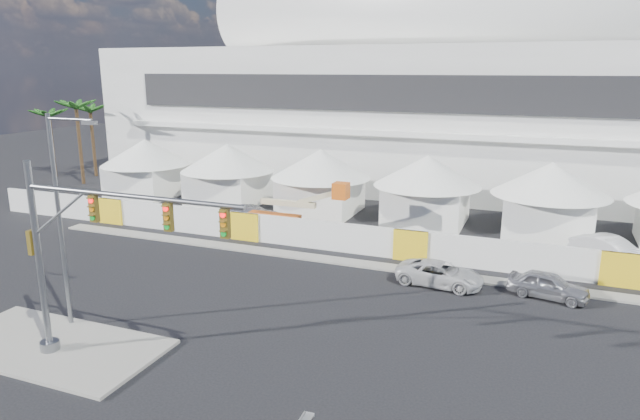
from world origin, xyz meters
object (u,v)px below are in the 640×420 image
at_px(sedan_silver, 548,285).
at_px(pickup_curb, 440,274).
at_px(traffic_mast, 75,256).
at_px(lot_car_a, 611,250).
at_px(streetlight_median, 62,208).
at_px(lot_car_c, 253,214).
at_px(boom_lift, 281,218).

relative_size(sedan_silver, pickup_curb, 0.86).
height_order(sedan_silver, traffic_mast, traffic_mast).
bearing_deg(traffic_mast, sedan_silver, 39.13).
relative_size(sedan_silver, lot_car_a, 0.83).
relative_size(sedan_silver, traffic_mast, 0.41).
bearing_deg(streetlight_median, traffic_mast, -39.31).
xyz_separation_m(lot_car_c, traffic_mast, (4.07, -22.18, 3.98)).
height_order(lot_car_c, boom_lift, boom_lift).
bearing_deg(sedan_silver, lot_car_a, -14.34).
relative_size(lot_car_a, streetlight_median, 0.50).
relative_size(sedan_silver, streetlight_median, 0.42).
bearing_deg(lot_car_c, lot_car_a, -107.45).
distance_m(lot_car_c, traffic_mast, 22.89).
height_order(lot_car_c, traffic_mast, traffic_mast).
bearing_deg(streetlight_median, sedan_silver, 30.22).
relative_size(pickup_curb, lot_car_a, 0.97).
bearing_deg(boom_lift, pickup_curb, -25.86).
xyz_separation_m(streetlight_median, boom_lift, (2.17, 18.15, -4.74)).
height_order(lot_car_a, lot_car_c, lot_car_a).
height_order(pickup_curb, traffic_mast, traffic_mast).
height_order(traffic_mast, boom_lift, traffic_mast).
bearing_deg(lot_car_c, sedan_silver, -126.27).
xyz_separation_m(sedan_silver, pickup_curb, (-5.72, -0.34, -0.03)).
bearing_deg(sedan_silver, boom_lift, 83.58).
height_order(lot_car_c, streetlight_median, streetlight_median).
relative_size(traffic_mast, boom_lift, 1.26).
relative_size(pickup_curb, streetlight_median, 0.49).
bearing_deg(lot_car_a, traffic_mast, 172.55).
height_order(lot_car_a, boom_lift, boom_lift).
distance_m(sedan_silver, streetlight_median, 24.71).
xyz_separation_m(lot_car_c, streetlight_median, (1.12, -19.75, 5.14)).
height_order(streetlight_median, boom_lift, streetlight_median).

